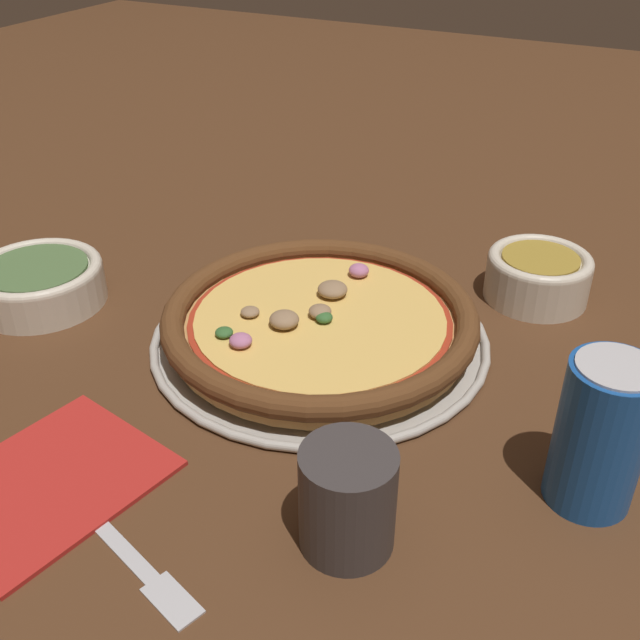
% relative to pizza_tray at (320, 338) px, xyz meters
% --- Properties ---
extents(ground_plane, '(3.00, 3.00, 0.00)m').
position_rel_pizza_tray_xyz_m(ground_plane, '(0.00, 0.00, -0.00)').
color(ground_plane, '#4C2D19').
extents(pizza_tray, '(0.34, 0.34, 0.01)m').
position_rel_pizza_tray_xyz_m(pizza_tray, '(0.00, 0.00, 0.00)').
color(pizza_tray, '#B7B2A8').
rests_on(pizza_tray, ground_plane).
extents(pizza, '(0.32, 0.32, 0.04)m').
position_rel_pizza_tray_xyz_m(pizza, '(0.00, 0.00, 0.02)').
color(pizza, tan).
rests_on(pizza, pizza_tray).
extents(bowl_near, '(0.11, 0.11, 0.05)m').
position_rel_pizza_tray_xyz_m(bowl_near, '(0.19, -0.17, 0.03)').
color(bowl_near, beige).
rests_on(bowl_near, ground_plane).
extents(bowl_far, '(0.14, 0.14, 0.05)m').
position_rel_pizza_tray_xyz_m(bowl_far, '(-0.07, 0.31, 0.02)').
color(bowl_far, beige).
rests_on(bowl_far, ground_plane).
extents(drinking_cup, '(0.07, 0.07, 0.08)m').
position_rel_pizza_tray_xyz_m(drinking_cup, '(-0.22, -0.13, 0.04)').
color(drinking_cup, '#383333').
rests_on(drinking_cup, ground_plane).
extents(napkin, '(0.19, 0.17, 0.01)m').
position_rel_pizza_tray_xyz_m(napkin, '(-0.28, 0.10, -0.00)').
color(napkin, '#B2231E').
rests_on(napkin, ground_plane).
extents(fork, '(0.08, 0.19, 0.00)m').
position_rel_pizza_tray_xyz_m(fork, '(-0.30, 0.01, -0.00)').
color(fork, '#B7B7BC').
rests_on(fork, ground_plane).
extents(beverage_can, '(0.07, 0.07, 0.12)m').
position_rel_pizza_tray_xyz_m(beverage_can, '(-0.10, -0.28, 0.06)').
color(beverage_can, '#194C99').
rests_on(beverage_can, ground_plane).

